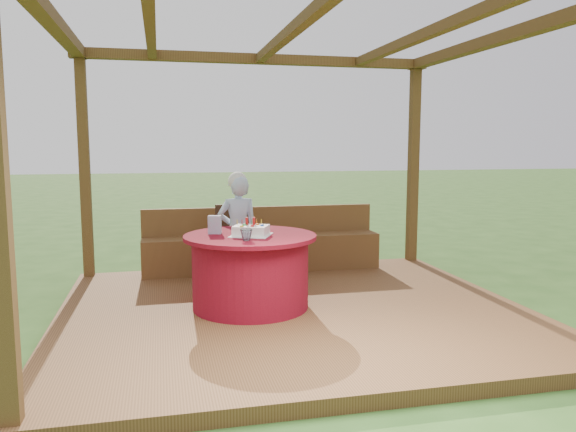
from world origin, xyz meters
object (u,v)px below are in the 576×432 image
at_px(bench, 262,250).
at_px(birthday_cake, 251,230).
at_px(table, 250,271).
at_px(gift_bag, 215,225).
at_px(elderly_woman, 238,229).
at_px(chair, 235,238).
at_px(drinking_glass, 246,235).

xyz_separation_m(bench, birthday_cake, (-0.41, -1.66, 0.51)).
height_order(table, birthday_cake, birthday_cake).
xyz_separation_m(bench, gift_bag, (-0.74, -1.47, 0.55)).
bearing_deg(table, gift_bag, 157.34).
bearing_deg(bench, gift_bag, -116.67).
bearing_deg(gift_bag, elderly_woman, 79.57).
distance_m(chair, birthday_cake, 1.35).
distance_m(chair, drinking_glass, 1.63).
xyz_separation_m(gift_bag, drinking_glass, (0.24, -0.47, -0.04)).
height_order(bench, elderly_woman, elderly_woman).
xyz_separation_m(bench, elderly_woman, (-0.41, -0.73, 0.39)).
height_order(birthday_cake, gift_bag, gift_bag).
relative_size(gift_bag, drinking_glass, 1.57).
distance_m(bench, birthday_cake, 1.78).
bearing_deg(table, bench, 75.67).
distance_m(bench, gift_bag, 1.74).
height_order(bench, drinking_glass, drinking_glass).
relative_size(chair, elderly_woman, 0.68).
distance_m(elderly_woman, birthday_cake, 0.94).
height_order(chair, birthday_cake, birthday_cake).
bearing_deg(drinking_glass, bench, 75.58).
bearing_deg(table, chair, 89.51).
relative_size(elderly_woman, drinking_glass, 11.39).
bearing_deg(drinking_glass, birthday_cake, 72.26).
bearing_deg(chair, table, -90.49).
relative_size(elderly_woman, gift_bag, 7.24).
relative_size(bench, chair, 3.41).
xyz_separation_m(birthday_cake, gift_bag, (-0.33, 0.19, 0.04)).
relative_size(elderly_woman, birthday_cake, 2.70).
height_order(gift_bag, drinking_glass, gift_bag).
xyz_separation_m(bench, drinking_glass, (-0.50, -1.94, 0.51)).
bearing_deg(birthday_cake, drinking_glass, -107.74).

